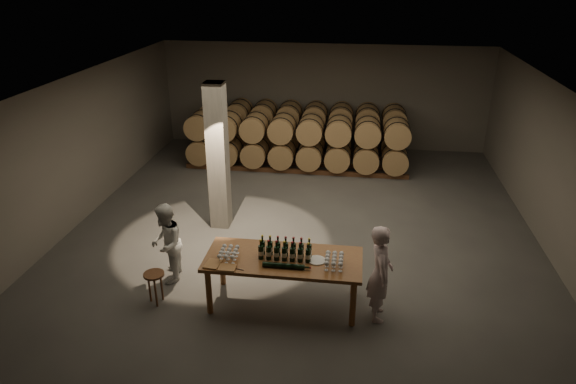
# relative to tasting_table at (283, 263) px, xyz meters

# --- Properties ---
(room) EXTENTS (12.00, 12.00, 12.00)m
(room) POSITION_rel_tasting_table_xyz_m (-1.80, 2.70, 0.80)
(room) COLOR #4B4946
(room) RESTS_ON ground
(tasting_table) EXTENTS (2.60, 1.10, 0.90)m
(tasting_table) POSITION_rel_tasting_table_xyz_m (0.00, 0.00, 0.00)
(tasting_table) COLOR brown
(tasting_table) RESTS_ON ground
(barrel_stack_back) EXTENTS (6.26, 0.95, 1.57)m
(barrel_stack_back) POSITION_rel_tasting_table_xyz_m (-0.57, 7.70, 0.03)
(barrel_stack_back) COLOR brown
(barrel_stack_back) RESTS_ON ground
(barrel_stack_front) EXTENTS (6.26, 0.95, 1.57)m
(barrel_stack_front) POSITION_rel_tasting_table_xyz_m (-0.57, 6.30, 0.03)
(barrel_stack_front) COLOR brown
(barrel_stack_front) RESTS_ON ground
(bottle_cluster) EXTENTS (0.87, 0.24, 0.36)m
(bottle_cluster) POSITION_rel_tasting_table_xyz_m (0.03, 0.00, 0.23)
(bottle_cluster) COLOR black
(bottle_cluster) RESTS_ON tasting_table
(lying_bottles) EXTENTS (0.78, 0.08, 0.08)m
(lying_bottles) POSITION_rel_tasting_table_xyz_m (0.06, -0.30, 0.15)
(lying_bottles) COLOR black
(lying_bottles) RESTS_ON tasting_table
(glass_cluster_left) EXTENTS (0.30, 0.41, 0.16)m
(glass_cluster_left) POSITION_rel_tasting_table_xyz_m (-0.90, -0.12, 0.22)
(glass_cluster_left) COLOR silver
(glass_cluster_left) RESTS_ON tasting_table
(glass_cluster_right) EXTENTS (0.30, 0.41, 0.17)m
(glass_cluster_right) POSITION_rel_tasting_table_xyz_m (0.84, -0.11, 0.22)
(glass_cluster_right) COLOR silver
(glass_cluster_right) RESTS_ON tasting_table
(plate) EXTENTS (0.30, 0.30, 0.02)m
(plate) POSITION_rel_tasting_table_xyz_m (0.55, -0.01, 0.11)
(plate) COLOR silver
(plate) RESTS_ON tasting_table
(notebook_near) EXTENTS (0.27, 0.22, 0.03)m
(notebook_near) POSITION_rel_tasting_table_xyz_m (-0.84, -0.45, 0.12)
(notebook_near) COLOR #9C6838
(notebook_near) RESTS_ON tasting_table
(notebook_corner) EXTENTS (0.26, 0.32, 0.03)m
(notebook_corner) POSITION_rel_tasting_table_xyz_m (-1.10, -0.37, 0.12)
(notebook_corner) COLOR #9C6838
(notebook_corner) RESTS_ON tasting_table
(pen) EXTENTS (0.15, 0.04, 0.01)m
(pen) POSITION_rel_tasting_table_xyz_m (-0.64, -0.45, 0.11)
(pen) COLOR black
(pen) RESTS_ON tasting_table
(stool) EXTENTS (0.35, 0.35, 0.58)m
(stool) POSITION_rel_tasting_table_xyz_m (-2.17, -0.28, -0.32)
(stool) COLOR brown
(stool) RESTS_ON ground
(person_man) EXTENTS (0.44, 0.64, 1.67)m
(person_man) POSITION_rel_tasting_table_xyz_m (1.58, -0.14, 0.04)
(person_man) COLOR beige
(person_man) RESTS_ON ground
(person_woman) EXTENTS (0.71, 0.84, 1.51)m
(person_woman) POSITION_rel_tasting_table_xyz_m (-2.19, 0.43, -0.04)
(person_woman) COLOR silver
(person_woman) RESTS_ON ground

